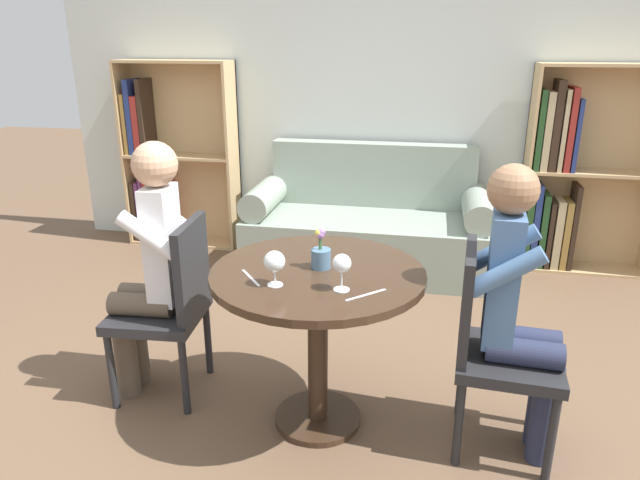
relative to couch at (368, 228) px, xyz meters
The scene contains 15 objects.
ground_plane 1.99m from the couch, 90.00° to the right, with size 16.00×16.00×0.00m, color brown.
back_wall 1.12m from the couch, 90.00° to the left, with size 5.20×0.05×2.70m.
round_table 1.99m from the couch, 90.00° to the right, with size 0.92×0.92×0.76m.
couch is the anchor object (origin of this frame).
bookshelf_left 1.80m from the couch, behind, with size 0.94×0.28×1.53m.
bookshelf_right 1.54m from the couch, 10.24° to the left, with size 0.94×0.28×1.53m.
chair_left 2.01m from the couch, 111.66° to the right, with size 0.45×0.45×0.90m.
chair_right 2.11m from the couch, 69.40° to the right, with size 0.45×0.45×0.90m.
person_left 2.08m from the couch, 113.81° to the right, with size 0.43×0.36×1.27m.
person_right 2.17m from the couch, 67.27° to the right, with size 0.43×0.36×1.25m.
wine_glass_left 2.22m from the couch, 93.66° to the right, with size 0.09×0.09×0.15m.
wine_glass_right 2.22m from the couch, 86.53° to the right, with size 0.07×0.07×0.15m.
flower_vase 2.00m from the couch, 89.78° to the right, with size 0.08×0.08×0.18m.
knife_left_setting 2.16m from the couch, 96.90° to the right, with size 0.13×0.16×0.00m.
fork_left_setting 2.23m from the couch, 83.96° to the right, with size 0.14×0.14×0.00m.
Camera 1 is at (0.44, -2.19, 1.69)m, focal length 32.00 mm.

